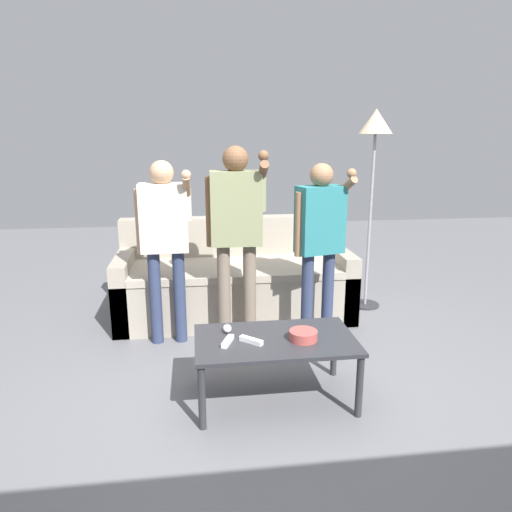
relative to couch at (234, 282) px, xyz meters
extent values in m
plane|color=slate|center=(0.16, -1.33, -0.31)|extent=(12.00, 12.00, 0.00)
cube|color=#9E9384|center=(0.00, -0.04, -0.09)|extent=(2.12, 0.87, 0.45)
cube|color=#AA9F8F|center=(0.00, -0.11, 0.17)|extent=(1.84, 0.75, 0.06)
cube|color=#9E9384|center=(0.00, 0.30, 0.35)|extent=(2.12, 0.18, 0.43)
cube|color=#9E9384|center=(-0.99, -0.04, 0.00)|extent=(0.14, 0.87, 0.62)
cube|color=#9E9384|center=(0.99, -0.04, 0.00)|extent=(0.14, 0.87, 0.62)
cube|color=#2D2D33|center=(0.12, -1.53, 0.10)|extent=(1.00, 0.58, 0.03)
cylinder|color=#2D2D33|center=(-0.34, -1.78, -0.11)|extent=(0.04, 0.04, 0.40)
cylinder|color=#2D2D33|center=(0.59, -1.78, -0.11)|extent=(0.04, 0.04, 0.40)
cylinder|color=#2D2D33|center=(-0.34, -1.27, -0.11)|extent=(0.04, 0.04, 0.40)
cylinder|color=#2D2D33|center=(0.59, -1.27, -0.11)|extent=(0.04, 0.04, 0.40)
cylinder|color=#B24C47|center=(0.29, -1.57, 0.14)|extent=(0.17, 0.17, 0.06)
ellipsoid|color=white|center=(-0.17, -1.39, 0.13)|extent=(0.06, 0.09, 0.05)
cylinder|color=#4C4C51|center=(-0.17, -1.38, 0.16)|extent=(0.02, 0.02, 0.01)
cylinder|color=#2D2D33|center=(1.31, 0.04, -0.30)|extent=(0.28, 0.28, 0.02)
cylinder|color=gray|center=(1.31, 0.04, 0.53)|extent=(0.03, 0.03, 1.64)
cone|color=#C1AD89|center=(1.31, 0.04, 1.46)|extent=(0.31, 0.31, 0.22)
cylinder|color=#2D3856|center=(-0.68, -0.55, 0.07)|extent=(0.10, 0.10, 0.77)
cylinder|color=#2D3856|center=(-0.49, -0.55, 0.07)|extent=(0.10, 0.10, 0.77)
cube|color=beige|center=(-0.59, -0.55, 0.72)|extent=(0.37, 0.20, 0.53)
sphere|color=tan|center=(-0.59, -0.55, 1.07)|extent=(0.18, 0.18, 0.18)
cylinder|color=tan|center=(-0.77, -0.55, 0.70)|extent=(0.07, 0.07, 0.50)
cylinder|color=beige|center=(-0.40, -0.55, 0.82)|extent=(0.07, 0.07, 0.25)
cylinder|color=tan|center=(-0.40, -0.63, 0.96)|extent=(0.06, 0.23, 0.21)
sphere|color=tan|center=(-0.40, -0.71, 1.06)|extent=(0.07, 0.07, 0.07)
cylinder|color=#756656|center=(-0.14, -0.63, 0.10)|extent=(0.10, 0.10, 0.82)
cylinder|color=#756656|center=(0.07, -0.64, 0.10)|extent=(0.10, 0.10, 0.82)
cube|color=gray|center=(-0.03, -0.63, 0.80)|extent=(0.40, 0.22, 0.57)
sphere|color=brown|center=(-0.03, -0.63, 1.17)|extent=(0.20, 0.20, 0.20)
cylinder|color=brown|center=(-0.23, -0.63, 0.77)|extent=(0.07, 0.07, 0.54)
cylinder|color=gray|center=(0.16, -0.64, 0.90)|extent=(0.07, 0.07, 0.27)
cylinder|color=brown|center=(0.16, -0.70, 1.08)|extent=(0.07, 0.27, 0.18)
sphere|color=brown|center=(0.16, -0.77, 1.19)|extent=(0.08, 0.08, 0.08)
cylinder|color=#2D3856|center=(0.52, -0.74, 0.07)|extent=(0.09, 0.09, 0.76)
cylinder|color=#2D3856|center=(0.70, -0.70, 0.07)|extent=(0.09, 0.09, 0.76)
cube|color=#28757A|center=(0.61, -0.72, 0.71)|extent=(0.40, 0.28, 0.52)
sphere|color=#936B4C|center=(0.61, -0.72, 1.05)|extent=(0.18, 0.18, 0.18)
cylinder|color=#936B4C|center=(0.43, -0.77, 0.68)|extent=(0.07, 0.07, 0.49)
cylinder|color=#28757A|center=(0.78, -0.67, 0.81)|extent=(0.07, 0.07, 0.25)
cylinder|color=#936B4C|center=(0.80, -0.74, 0.96)|extent=(0.12, 0.25, 0.18)
sphere|color=#936B4C|center=(0.82, -0.80, 1.06)|extent=(0.07, 0.07, 0.07)
cube|color=white|center=(-0.03, -1.57, 0.13)|extent=(0.14, 0.13, 0.03)
cylinder|color=silver|center=(-0.06, -1.55, 0.14)|extent=(0.01, 0.01, 0.00)
cube|color=silver|center=(0.00, -1.60, 0.14)|extent=(0.02, 0.02, 0.00)
cube|color=white|center=(-0.18, -1.56, 0.13)|extent=(0.09, 0.15, 0.03)
cylinder|color=silver|center=(-0.17, -1.54, 0.14)|extent=(0.01, 0.01, 0.00)
cube|color=silver|center=(-0.19, -1.61, 0.14)|extent=(0.02, 0.02, 0.00)
camera|label=1|loc=(-0.35, -4.17, 1.33)|focal=32.76mm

